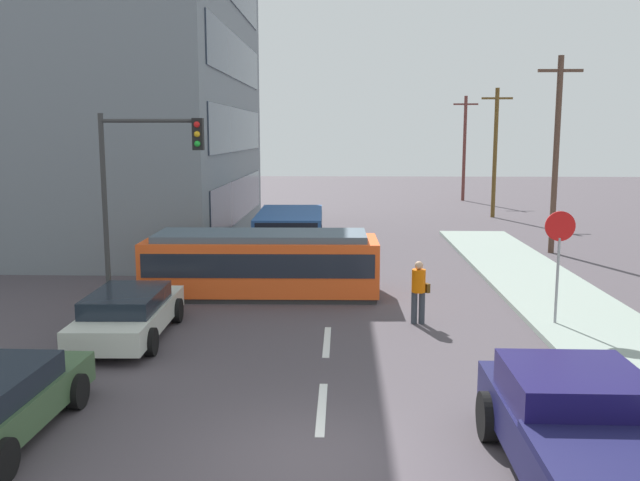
% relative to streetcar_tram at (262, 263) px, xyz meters
% --- Properties ---
extents(ground_plane, '(120.00, 120.00, 0.00)m').
position_rel_streetcar_tram_xyz_m(ground_plane, '(2.12, -0.74, -1.01)').
color(ground_plane, '#4A4248').
extents(sidewalk_curb_right, '(3.20, 36.00, 0.14)m').
position_rel_streetcar_tram_xyz_m(sidewalk_curb_right, '(8.92, -4.74, -0.94)').
color(sidewalk_curb_right, gray).
rests_on(sidewalk_curb_right, ground).
extents(lane_stripe_1, '(0.16, 2.40, 0.01)m').
position_rel_streetcar_tram_xyz_m(lane_stripe_1, '(2.12, -8.74, -1.01)').
color(lane_stripe_1, silver).
rests_on(lane_stripe_1, ground).
extents(lane_stripe_2, '(0.16, 2.40, 0.01)m').
position_rel_streetcar_tram_xyz_m(lane_stripe_2, '(2.12, -4.74, -1.01)').
color(lane_stripe_2, silver).
rests_on(lane_stripe_2, ground).
extents(lane_stripe_3, '(0.16, 2.40, 0.01)m').
position_rel_streetcar_tram_xyz_m(lane_stripe_3, '(2.12, 6.00, -1.01)').
color(lane_stripe_3, silver).
rests_on(lane_stripe_3, ground).
extents(lane_stripe_4, '(0.16, 2.40, 0.01)m').
position_rel_streetcar_tram_xyz_m(lane_stripe_4, '(2.12, 12.00, -1.01)').
color(lane_stripe_4, silver).
rests_on(lane_stripe_4, ground).
extents(corner_building, '(17.90, 16.69, 16.00)m').
position_rel_streetcar_tram_xyz_m(corner_building, '(-11.27, 11.00, 6.99)').
color(corner_building, slate).
rests_on(corner_building, ground).
extents(streetcar_tram, '(7.13, 2.66, 1.96)m').
position_rel_streetcar_tram_xyz_m(streetcar_tram, '(0.00, 0.00, 0.00)').
color(streetcar_tram, '#F5551D').
rests_on(streetcar_tram, ground).
extents(city_bus, '(2.67, 5.56, 1.88)m').
position_rel_streetcar_tram_xyz_m(city_bus, '(0.40, 6.11, 0.07)').
color(city_bus, '#265298').
rests_on(city_bus, ground).
extents(pedestrian_crossing, '(0.49, 0.36, 1.67)m').
position_rel_streetcar_tram_xyz_m(pedestrian_crossing, '(4.48, -3.09, -0.07)').
color(pedestrian_crossing, '#31373E').
rests_on(pedestrian_crossing, ground).
extents(pickup_truck_parked, '(2.30, 5.01, 1.55)m').
position_rel_streetcar_tram_xyz_m(pickup_truck_parked, '(5.87, -11.39, -0.21)').
color(pickup_truck_parked, '#181745').
rests_on(pickup_truck_parked, ground).
extents(parked_sedan_mid, '(2.04, 4.60, 1.19)m').
position_rel_streetcar_tram_xyz_m(parked_sedan_mid, '(-2.71, -4.59, -0.39)').
color(parked_sedan_mid, silver).
rests_on(parked_sedan_mid, ground).
extents(stop_sign, '(0.76, 0.07, 2.88)m').
position_rel_streetcar_tram_xyz_m(stop_sign, '(7.95, -3.36, 1.18)').
color(stop_sign, gray).
rests_on(stop_sign, sidewalk_curb_right).
extents(traffic_light_mast, '(2.80, 0.33, 5.48)m').
position_rel_streetcar_tram_xyz_m(traffic_light_mast, '(-2.90, -2.41, 2.80)').
color(traffic_light_mast, '#333333').
rests_on(traffic_light_mast, ground).
extents(utility_pole_mid, '(1.80, 0.24, 8.06)m').
position_rel_streetcar_tram_xyz_m(utility_pole_mid, '(11.23, 7.90, 3.20)').
color(utility_pole_mid, brown).
rests_on(utility_pole_mid, ground).
extents(utility_pole_far, '(1.80, 0.24, 7.58)m').
position_rel_streetcar_tram_xyz_m(utility_pole_far, '(11.45, 20.15, 2.96)').
color(utility_pole_far, brown).
rests_on(utility_pole_far, ground).
extents(utility_pole_distant, '(1.80, 0.24, 7.68)m').
position_rel_streetcar_tram_xyz_m(utility_pole_distant, '(11.46, 30.43, 3.01)').
color(utility_pole_distant, brown).
rests_on(utility_pole_distant, ground).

